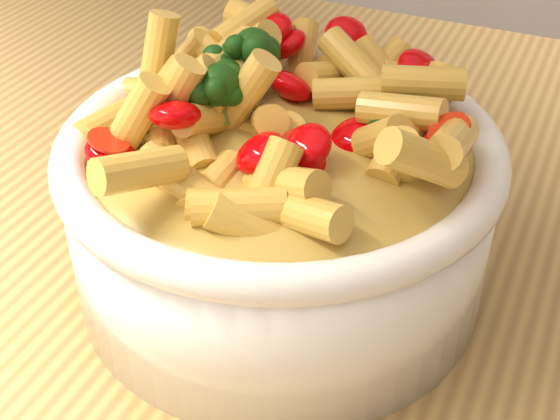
% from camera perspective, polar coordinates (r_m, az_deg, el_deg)
% --- Properties ---
extents(table, '(1.20, 0.80, 0.90)m').
position_cam_1_polar(table, '(0.64, -0.32, -7.34)').
color(table, tan).
rests_on(table, ground).
extents(serving_bowl, '(0.26, 0.26, 0.11)m').
position_cam_1_polar(serving_bowl, '(0.48, 0.00, 0.14)').
color(serving_bowl, white).
rests_on(serving_bowl, table).
extents(pasta_salad, '(0.21, 0.21, 0.05)m').
position_cam_1_polar(pasta_salad, '(0.44, 0.00, 7.54)').
color(pasta_salad, '#FEC850').
rests_on(pasta_salad, serving_bowl).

